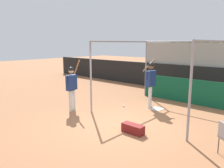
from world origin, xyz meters
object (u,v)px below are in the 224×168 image
equipment_bag (133,129)px  baseball (124,106)px  player_waiting (72,84)px  player_batter (151,80)px

equipment_bag → baseball: bearing=134.6°
player_waiting → equipment_bag: bearing=-110.2°
player_batter → baseball: bearing=129.6°
equipment_bag → baseball: (-1.98, 2.00, -0.10)m
player_batter → player_waiting: bearing=142.0°
equipment_bag → baseball: 2.82m
player_waiting → baseball: (1.22, 1.81, -1.05)m
equipment_bag → baseball: equipment_bag is taller
player_waiting → equipment_bag: 3.34m
player_waiting → equipment_bag: size_ratio=2.92×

